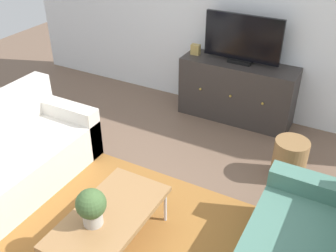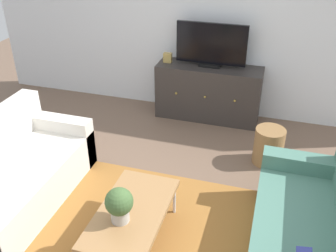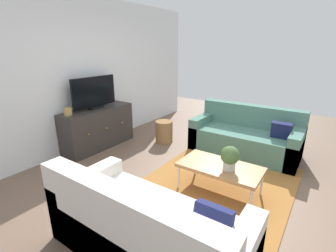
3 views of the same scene
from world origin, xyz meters
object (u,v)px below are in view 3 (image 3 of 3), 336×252
at_px(couch_right_side, 246,137).
at_px(mantel_clock, 68,112).
at_px(potted_plant, 230,157).
at_px(wicker_basket, 164,132).
at_px(flat_screen_tv, 94,93).
at_px(couch_left_side, 143,232).
at_px(tv_console, 98,128).
at_px(coffee_table, 220,168).

distance_m(couch_right_side, mantel_clock, 3.11).
bearing_deg(potted_plant, couch_right_side, 9.69).
bearing_deg(wicker_basket, flat_screen_tv, 134.71).
xyz_separation_m(couch_right_side, mantel_clock, (-1.94, 2.37, 0.54)).
relative_size(couch_left_side, potted_plant, 5.87).
xyz_separation_m(tv_console, wicker_basket, (0.89, -0.88, -0.16)).
bearing_deg(coffee_table, potted_plant, -109.09).
bearing_deg(wicker_basket, mantel_clock, 149.13).
relative_size(potted_plant, wicker_basket, 0.72).
bearing_deg(flat_screen_tv, wicker_basket, -45.29).
xyz_separation_m(tv_console, mantel_clock, (-0.58, 0.00, 0.44)).
height_order(potted_plant, tv_console, tv_console).
bearing_deg(couch_right_side, mantel_clock, 129.23).
xyz_separation_m(couch_left_side, couch_right_side, (2.87, 0.00, 0.00)).
height_order(mantel_clock, wicker_basket, mantel_clock).
relative_size(couch_left_side, flat_screen_tv, 1.98).
distance_m(couch_left_side, wicker_basket, 2.83).
bearing_deg(mantel_clock, flat_screen_tv, 1.96).
height_order(coffee_table, tv_console, tv_console).
bearing_deg(couch_right_side, tv_console, 119.70).
bearing_deg(couch_right_side, couch_left_side, 180.00).
distance_m(coffee_table, potted_plant, 0.25).
bearing_deg(coffee_table, tv_console, 86.78).
height_order(couch_right_side, mantel_clock, mantel_clock).
distance_m(couch_right_side, wicker_basket, 1.56).
bearing_deg(potted_plant, couch_left_side, 168.80).
bearing_deg(couch_left_side, wicker_basket, 31.74).
height_order(couch_left_side, potted_plant, couch_left_side).
distance_m(couch_left_side, couch_right_side, 2.87).
xyz_separation_m(tv_console, flat_screen_tv, (0.00, 0.02, 0.66)).
relative_size(coffee_table, potted_plant, 3.34).
relative_size(tv_console, mantel_clock, 10.84).
bearing_deg(coffee_table, couch_right_side, 5.05).
distance_m(coffee_table, flat_screen_tv, 2.62).
relative_size(mantel_clock, wicker_basket, 0.30).
relative_size(tv_console, wicker_basket, 3.24).
bearing_deg(potted_plant, coffee_table, 70.91).
bearing_deg(couch_right_side, wicker_basket, 107.14).
xyz_separation_m(potted_plant, wicker_basket, (1.08, 1.75, -0.34)).
height_order(couch_left_side, couch_right_side, same).
relative_size(flat_screen_tv, mantel_clock, 7.11).
relative_size(couch_right_side, tv_console, 1.30).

